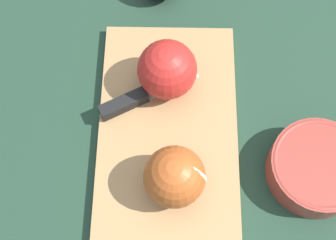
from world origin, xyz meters
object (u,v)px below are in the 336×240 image
object	(u,v)px
apple_half_left	(175,177)
apple_half_right	(167,69)
knife	(129,102)
bowl	(317,167)

from	to	relation	value
apple_half_left	apple_half_right	distance (m)	0.16
knife	bowl	bearing A→B (deg)	-47.85
apple_half_left	bowl	distance (m)	0.20
apple_half_right	knife	bearing A→B (deg)	87.88
apple_half_right	bowl	size ratio (longest dim) A/B	0.65
apple_half_right	knife	distance (m)	0.07
knife	apple_half_left	bearing A→B (deg)	-88.65
apple_half_right	bowl	bearing A→B (deg)	-157.09
apple_half_right	bowl	xyz separation A→B (m)	(-0.17, -0.18, -0.03)
knife	apple_half_right	bearing A→B (deg)	4.91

